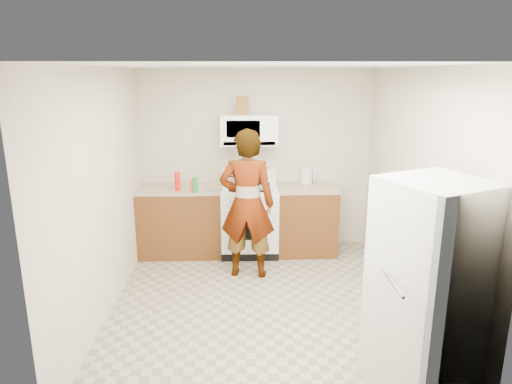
{
  "coord_description": "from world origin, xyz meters",
  "views": [
    {
      "loc": [
        -0.21,
        -4.5,
        2.44
      ],
      "look_at": [
        -0.04,
        0.55,
        1.11
      ],
      "focal_mm": 32.0,
      "sensor_mm": 36.0,
      "label": 1
    }
  ],
  "objects_px": {
    "gas_range": "(250,219)",
    "kettle": "(306,177)",
    "microwave": "(249,130)",
    "fridge": "(429,289)",
    "saucepan": "(240,179)",
    "person": "(247,204)"
  },
  "relations": [
    {
      "from": "person",
      "to": "saucepan",
      "type": "distance_m",
      "value": 0.91
    },
    {
      "from": "gas_range",
      "to": "saucepan",
      "type": "xyz_separation_m",
      "value": [
        -0.13,
        0.17,
        0.53
      ]
    },
    {
      "from": "fridge",
      "to": "saucepan",
      "type": "distance_m",
      "value": 3.37
    },
    {
      "from": "microwave",
      "to": "fridge",
      "type": "bearing_deg",
      "value": -66.41
    },
    {
      "from": "gas_range",
      "to": "fridge",
      "type": "height_order",
      "value": "fridge"
    },
    {
      "from": "gas_range",
      "to": "saucepan",
      "type": "height_order",
      "value": "gas_range"
    },
    {
      "from": "fridge",
      "to": "microwave",
      "type": "bearing_deg",
      "value": 88.6
    },
    {
      "from": "gas_range",
      "to": "saucepan",
      "type": "bearing_deg",
      "value": 126.72
    },
    {
      "from": "fridge",
      "to": "saucepan",
      "type": "bearing_deg",
      "value": 90.3
    },
    {
      "from": "gas_range",
      "to": "fridge",
      "type": "xyz_separation_m",
      "value": [
        1.31,
        -2.87,
        0.36
      ]
    },
    {
      "from": "microwave",
      "to": "saucepan",
      "type": "distance_m",
      "value": 0.7
    },
    {
      "from": "microwave",
      "to": "gas_range",
      "type": "bearing_deg",
      "value": -90.0
    },
    {
      "from": "microwave",
      "to": "saucepan",
      "type": "height_order",
      "value": "microwave"
    },
    {
      "from": "microwave",
      "to": "person",
      "type": "height_order",
      "value": "microwave"
    },
    {
      "from": "microwave",
      "to": "saucepan",
      "type": "xyz_separation_m",
      "value": [
        -0.13,
        0.04,
        -0.69
      ]
    },
    {
      "from": "microwave",
      "to": "saucepan",
      "type": "bearing_deg",
      "value": 161.57
    },
    {
      "from": "gas_range",
      "to": "kettle",
      "type": "height_order",
      "value": "gas_range"
    },
    {
      "from": "fridge",
      "to": "saucepan",
      "type": "xyz_separation_m",
      "value": [
        -1.44,
        3.04,
        0.16
      ]
    },
    {
      "from": "person",
      "to": "fridge",
      "type": "xyz_separation_m",
      "value": [
        1.35,
        -2.14,
        -0.06
      ]
    },
    {
      "from": "kettle",
      "to": "gas_range",
      "type": "bearing_deg",
      "value": -175.16
    },
    {
      "from": "gas_range",
      "to": "kettle",
      "type": "xyz_separation_m",
      "value": [
        0.8,
        0.21,
        0.54
      ]
    },
    {
      "from": "gas_range",
      "to": "kettle",
      "type": "distance_m",
      "value": 0.99
    }
  ]
}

